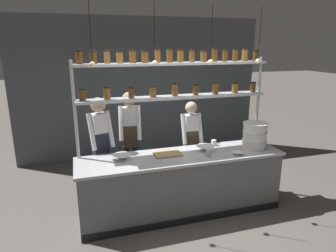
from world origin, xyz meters
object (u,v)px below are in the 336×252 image
at_px(container_stack, 255,135).
at_px(chef_right, 191,141).
at_px(prep_bowl_center_back, 122,157).
at_px(serving_cup_front, 209,153).
at_px(cutting_board, 168,154).
at_px(chef_left, 101,144).
at_px(prep_bowl_center_front, 238,153).
at_px(spice_shelf_unit, 175,81).
at_px(chef_center, 130,136).
at_px(prep_bowl_near_left, 205,148).
at_px(serving_cup_by_board, 214,143).

bearing_deg(container_stack, chef_right, 139.35).
height_order(prep_bowl_center_back, serving_cup_front, serving_cup_front).
bearing_deg(cutting_board, serving_cup_front, -23.31).
height_order(chef_left, prep_bowl_center_front, chef_left).
bearing_deg(chef_right, chef_left, -174.58).
relative_size(spice_shelf_unit, container_stack, 7.21).
bearing_deg(chef_center, cutting_board, -52.32).
xyz_separation_m(chef_left, prep_bowl_center_front, (1.92, -0.82, -0.07)).
relative_size(prep_bowl_center_back, serving_cup_front, 2.43).
bearing_deg(prep_bowl_center_back, chef_center, 71.13).
height_order(prep_bowl_near_left, serving_cup_by_board, serving_cup_by_board).
relative_size(prep_bowl_near_left, prep_bowl_center_back, 1.05).
relative_size(chef_left, serving_cup_by_board, 19.91).
height_order(spice_shelf_unit, cutting_board, spice_shelf_unit).
height_order(cutting_board, prep_bowl_center_front, prep_bowl_center_front).
bearing_deg(serving_cup_front, prep_bowl_center_front, -8.24).
relative_size(chef_left, cutting_board, 4.35).
bearing_deg(container_stack, chef_left, 165.18).
bearing_deg(prep_bowl_center_front, cutting_board, 163.15).
bearing_deg(cutting_board, container_stack, -4.06).
bearing_deg(chef_left, serving_cup_front, -42.15).
height_order(container_stack, prep_bowl_center_back, container_stack).
bearing_deg(serving_cup_by_board, chef_center, 156.44).
xyz_separation_m(spice_shelf_unit, cutting_board, (-0.19, -0.26, -1.04)).
bearing_deg(spice_shelf_unit, serving_cup_by_board, -5.29).
bearing_deg(serving_cup_front, container_stack, 9.30).
relative_size(chef_left, prep_bowl_near_left, 6.24).
distance_m(prep_bowl_center_front, serving_cup_by_board, 0.53).
height_order(chef_center, serving_cup_front, chef_center).
distance_m(spice_shelf_unit, prep_bowl_center_back, 1.35).
bearing_deg(chef_left, chef_center, 10.11).
bearing_deg(container_stack, prep_bowl_near_left, 171.98).
height_order(container_stack, prep_bowl_near_left, container_stack).
bearing_deg(spice_shelf_unit, prep_bowl_center_front, -34.96).
xyz_separation_m(spice_shelf_unit, chef_center, (-0.61, 0.49, -0.94)).
bearing_deg(chef_center, prep_bowl_near_left, -27.33).
xyz_separation_m(spice_shelf_unit, prep_bowl_near_left, (0.42, -0.25, -1.01)).
relative_size(spice_shelf_unit, chef_right, 1.87).
bearing_deg(prep_bowl_near_left, cutting_board, -178.94).
relative_size(chef_right, prep_bowl_center_front, 9.12).
distance_m(chef_center, prep_bowl_center_front, 1.77).
xyz_separation_m(prep_bowl_center_back, serving_cup_by_board, (1.51, 0.18, 0.01)).
bearing_deg(prep_bowl_center_front, prep_bowl_center_back, 168.94).
height_order(cutting_board, prep_bowl_near_left, prep_bowl_near_left).
bearing_deg(cutting_board, spice_shelf_unit, 54.74).
bearing_deg(serving_cup_by_board, prep_bowl_center_back, -173.27).
distance_m(prep_bowl_near_left, prep_bowl_center_front, 0.50).
height_order(chef_center, prep_bowl_center_back, chef_center).
relative_size(prep_bowl_center_front, prep_bowl_center_back, 0.65).
xyz_separation_m(chef_left, chef_center, (0.51, 0.24, 0.02)).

